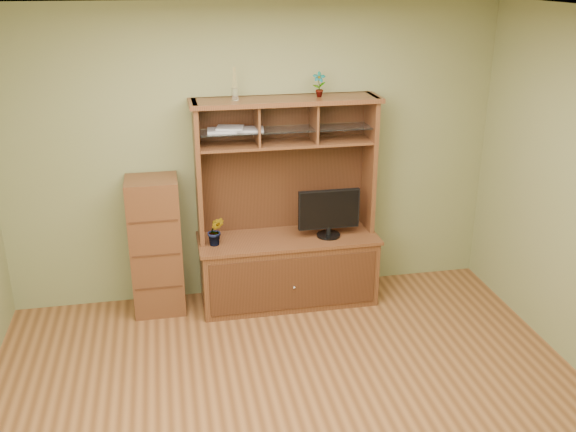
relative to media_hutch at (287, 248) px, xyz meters
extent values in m
cube|color=brown|center=(-0.26, -1.73, -0.53)|extent=(4.50, 4.00, 0.02)
cube|color=white|center=(-0.26, -1.73, 2.19)|extent=(4.50, 4.00, 0.02)
cube|color=olive|center=(-0.26, 0.28, 0.83)|extent=(4.50, 0.02, 2.70)
cube|color=#432613|center=(0.00, -0.02, -0.21)|extent=(1.60, 0.55, 0.62)
cube|color=#321B0D|center=(0.00, -0.30, -0.21)|extent=(1.50, 0.01, 0.50)
sphere|color=silver|center=(0.00, -0.32, -0.24)|extent=(0.02, 0.02, 0.02)
cube|color=#432613|center=(0.00, -0.02, 0.11)|extent=(1.64, 0.59, 0.03)
cube|color=#432613|center=(-0.78, 0.08, 0.75)|extent=(0.04, 0.35, 1.25)
cube|color=#432613|center=(0.78, 0.08, 0.75)|extent=(0.04, 0.35, 1.25)
cube|color=#321B0D|center=(0.00, 0.24, 0.75)|extent=(1.52, 0.02, 1.25)
cube|color=#432613|center=(0.00, 0.08, 1.36)|extent=(1.66, 0.40, 0.04)
cube|color=#432613|center=(0.00, 0.08, 0.98)|extent=(1.52, 0.32, 0.02)
cube|color=#432613|center=(-0.25, 0.08, 1.16)|extent=(0.02, 0.31, 0.35)
cube|color=#432613|center=(0.25, 0.08, 1.16)|extent=(0.02, 0.31, 0.35)
cube|color=silver|center=(0.00, 0.07, 1.11)|extent=(1.50, 0.27, 0.01)
cylinder|color=black|center=(0.37, -0.08, 0.14)|extent=(0.22, 0.22, 0.02)
cylinder|color=black|center=(0.37, -0.08, 0.18)|extent=(0.04, 0.04, 0.07)
cube|color=black|center=(0.37, -0.08, 0.39)|extent=(0.56, 0.05, 0.36)
imported|color=#335D1F|center=(-0.66, -0.08, 0.26)|extent=(0.16, 0.14, 0.27)
imported|color=#385D20|center=(0.29, 0.08, 1.49)|extent=(0.12, 0.09, 0.22)
cylinder|color=silver|center=(-0.44, 0.08, 1.43)|extent=(0.06, 0.06, 0.10)
cylinder|color=#9F8D4F|center=(-0.44, 0.08, 1.57)|extent=(0.04, 0.04, 0.18)
cube|color=#B3B4B9|center=(-0.56, 0.08, 1.12)|extent=(0.26, 0.21, 0.02)
cube|color=#B3B4B9|center=(-0.49, 0.08, 1.14)|extent=(0.26, 0.22, 0.02)
cube|color=#B3B4B9|center=(-0.32, 0.08, 1.12)|extent=(0.26, 0.22, 0.02)
cube|color=#432613|center=(-1.19, 0.05, 0.11)|extent=(0.45, 0.40, 1.26)
cube|color=#321B0D|center=(-1.19, -0.16, -0.21)|extent=(0.41, 0.01, 0.02)
cube|color=#321B0D|center=(-1.19, -0.16, 0.11)|extent=(0.41, 0.01, 0.01)
cube|color=#321B0D|center=(-1.19, -0.16, 0.42)|extent=(0.41, 0.01, 0.01)
camera|label=1|loc=(-1.05, -5.31, 2.43)|focal=40.00mm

